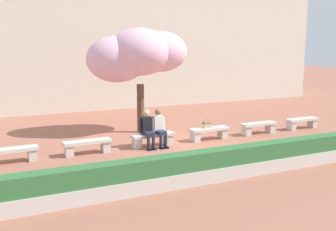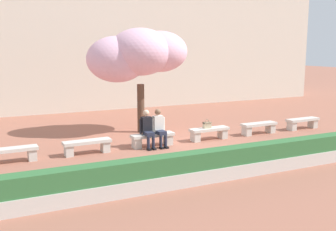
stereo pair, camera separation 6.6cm
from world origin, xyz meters
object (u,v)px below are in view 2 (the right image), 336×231
(stone_bench_near_west, at_px, (87,145))
(handbag, at_px, (207,125))
(stone_bench_far_east, at_px, (302,122))
(person_seated_left, at_px, (147,127))
(cherry_tree_main, at_px, (138,54))
(stone_bench_east_end, at_px, (259,127))
(stone_bench_west_end, at_px, (11,153))
(person_seated_right, at_px, (159,126))
(stone_bench_center, at_px, (153,138))
(stone_bench_near_east, at_px, (209,132))

(stone_bench_near_west, xyz_separation_m, handbag, (4.45, -0.00, 0.29))
(stone_bench_far_east, bearing_deg, person_seated_left, -179.56)
(stone_bench_far_east, height_order, cherry_tree_main, cherry_tree_main)
(stone_bench_east_end, distance_m, stone_bench_far_east, 2.27)
(stone_bench_far_east, relative_size, person_seated_left, 1.19)
(stone_bench_west_end, bearing_deg, person_seated_right, -0.64)
(stone_bench_east_end, bearing_deg, handbag, -179.96)
(person_seated_right, xyz_separation_m, cherry_tree_main, (0.25, 2.51, 2.40))
(stone_bench_center, height_order, stone_bench_near_east, same)
(stone_bench_east_end, xyz_separation_m, stone_bench_far_east, (2.27, 0.00, 0.00))
(stone_bench_west_end, relative_size, cherry_tree_main, 0.37)
(stone_bench_west_end, relative_size, stone_bench_center, 1.00)
(stone_bench_near_west, height_order, stone_bench_far_east, same)
(stone_bench_near_west, xyz_separation_m, stone_bench_center, (2.27, 0.00, 0.00))
(person_seated_right, bearing_deg, stone_bench_near_west, 178.77)
(stone_bench_near_east, relative_size, stone_bench_east_end, 1.00)
(stone_bench_center, bearing_deg, stone_bench_far_east, 0.00)
(stone_bench_near_west, xyz_separation_m, stone_bench_near_east, (4.55, 0.00, 0.00))
(person_seated_right, distance_m, cherry_tree_main, 3.48)
(stone_bench_center, height_order, person_seated_left, person_seated_left)
(stone_bench_east_end, distance_m, cherry_tree_main, 5.52)
(stone_bench_far_east, distance_m, handbag, 4.66)
(stone_bench_center, distance_m, stone_bench_far_east, 6.82)
(stone_bench_near_east, xyz_separation_m, stone_bench_east_end, (2.27, 0.00, 0.00))
(stone_bench_west_end, distance_m, stone_bench_east_end, 9.09)
(stone_bench_near_east, height_order, person_seated_right, person_seated_right)
(stone_bench_near_west, xyz_separation_m, stone_bench_far_east, (9.09, 0.00, 0.00))
(person_seated_left, bearing_deg, stone_bench_east_end, 0.64)
(stone_bench_east_end, xyz_separation_m, handbag, (-2.37, -0.00, 0.29))
(handbag, height_order, cherry_tree_main, cherry_tree_main)
(stone_bench_center, bearing_deg, cherry_tree_main, 79.16)
(handbag, bearing_deg, stone_bench_center, 179.96)
(stone_bench_west_end, distance_m, person_seated_left, 4.35)
(stone_bench_near_east, bearing_deg, stone_bench_near_west, 180.00)
(stone_bench_near_east, height_order, person_seated_left, person_seated_left)
(stone_bench_center, distance_m, cherry_tree_main, 3.76)
(stone_bench_near_east, relative_size, stone_bench_far_east, 1.00)
(stone_bench_far_east, height_order, person_seated_right, person_seated_right)
(stone_bench_west_end, xyz_separation_m, stone_bench_near_west, (2.27, 0.00, 0.00))
(stone_bench_far_east, distance_m, person_seated_right, 6.61)
(stone_bench_near_west, height_order, handbag, handbag)
(stone_bench_west_end, distance_m, stone_bench_near_east, 6.82)
(stone_bench_far_east, distance_m, cherry_tree_main, 7.36)
(person_seated_right, xyz_separation_m, handbag, (1.95, 0.05, -0.12))
(stone_bench_west_end, relative_size, person_seated_right, 1.19)
(stone_bench_west_end, xyz_separation_m, handbag, (6.72, -0.00, 0.29))
(person_seated_right, bearing_deg, stone_bench_east_end, 0.71)
(handbag, bearing_deg, stone_bench_west_end, 179.99)
(handbag, bearing_deg, stone_bench_far_east, 0.02)
(stone_bench_near_east, relative_size, cherry_tree_main, 0.37)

